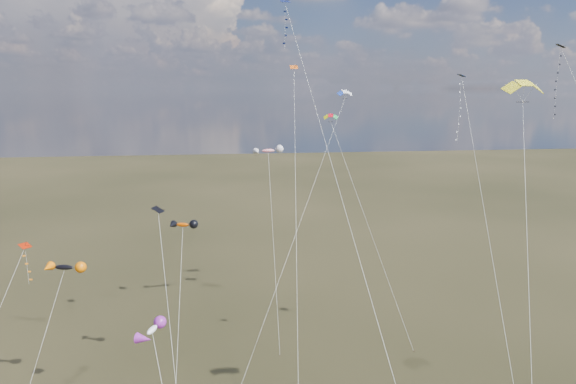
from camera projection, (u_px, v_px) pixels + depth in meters
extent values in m
cube|color=black|center=(561.00, 46.00, 48.05)|extent=(0.98, 1.02, 0.38)
cube|color=#0E174D|center=(285.00, 1.00, 48.28)|extent=(1.09, 1.06, 0.32)
cylinder|color=silver|center=(352.00, 234.00, 36.64)|extent=(5.83, 32.14, 36.62)
cube|color=black|center=(158.00, 210.00, 41.37)|extent=(1.06, 1.11, 0.42)
cylinder|color=silver|center=(173.00, 351.00, 37.91)|extent=(2.54, 11.31, 18.94)
cube|color=#9E1701|center=(25.00, 246.00, 47.22)|extent=(1.23, 1.23, 0.33)
cube|color=#0E1F4B|center=(462.00, 76.00, 46.62)|extent=(0.65, 0.68, 0.24)
cylinder|color=silver|center=(493.00, 263.00, 40.86)|extent=(1.11, 17.76, 29.70)
cube|color=#D2510E|center=(294.00, 67.00, 56.24)|extent=(0.87, 0.78, 0.42)
cylinder|color=silver|center=(296.00, 233.00, 47.35)|extent=(2.88, 24.20, 30.86)
cylinder|color=silver|center=(532.00, 334.00, 29.88)|extent=(6.46, 16.55, 28.91)
cylinder|color=silver|center=(299.00, 221.00, 57.06)|extent=(14.71, 20.36, 28.16)
cylinder|color=silver|center=(370.00, 227.00, 59.85)|extent=(7.16, 12.67, 25.30)
cube|color=#332316|center=(414.00, 351.00, 56.63)|extent=(0.10, 0.10, 0.12)
ellipsoid|color=black|center=(64.00, 267.00, 47.36)|extent=(3.71, 1.79, 1.06)
cylinder|color=silver|center=(40.00, 350.00, 44.73)|extent=(2.95, 7.55, 12.33)
ellipsoid|color=#C84300|center=(183.00, 225.00, 50.28)|extent=(2.69, 1.67, 1.00)
cylinder|color=silver|center=(178.00, 328.00, 45.38)|extent=(0.45, 13.18, 15.43)
ellipsoid|color=white|center=(152.00, 330.00, 34.33)|extent=(1.70, 2.63, 0.88)
ellipsoid|color=red|center=(268.00, 151.00, 62.77)|extent=(3.33, 1.62, 1.18)
cylinder|color=silver|center=(274.00, 247.00, 59.25)|extent=(0.13, 11.56, 21.08)
cube|color=#332316|center=(280.00, 355.00, 55.72)|extent=(0.10, 0.10, 0.12)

